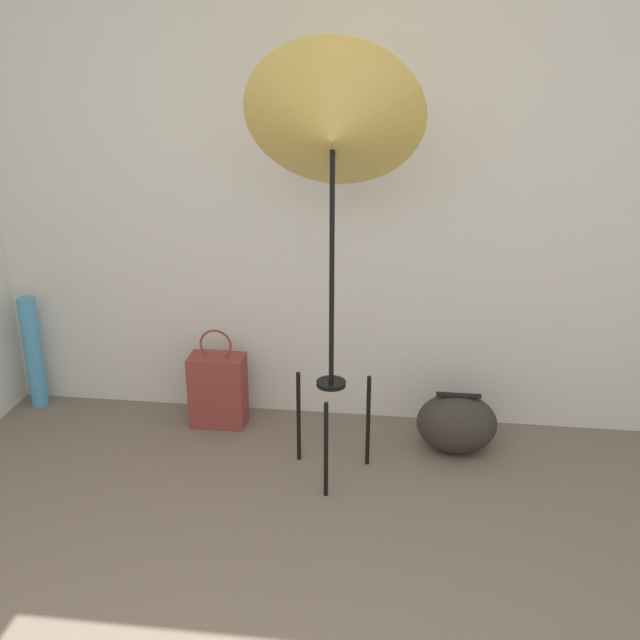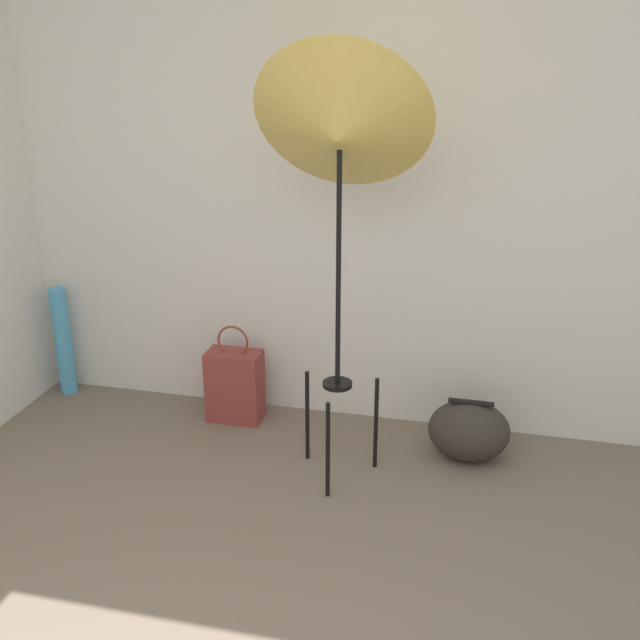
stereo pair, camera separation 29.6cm
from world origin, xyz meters
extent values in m
cube|color=silver|center=(0.00, 2.57, 1.30)|extent=(8.00, 0.05, 2.60)
cylinder|color=black|center=(0.08, 1.77, 0.23)|extent=(0.02, 0.02, 0.46)
cylinder|color=black|center=(-0.08, 2.05, 0.23)|extent=(0.02, 0.02, 0.46)
cylinder|color=black|center=(0.25, 2.05, 0.23)|extent=(0.02, 0.02, 0.46)
cylinder|color=black|center=(0.08, 1.96, 0.46)|extent=(0.13, 0.13, 0.02)
cylinder|color=black|center=(0.08, 1.96, 1.02)|extent=(0.02, 0.02, 1.11)
cone|color=#D1B251|center=(0.08, 1.96, 1.57)|extent=(0.74, 0.54, 0.70)
cube|color=brown|center=(-0.56, 2.36, 0.19)|extent=(0.28, 0.16, 0.38)
torus|color=brown|center=(-0.56, 2.36, 0.45)|extent=(0.17, 0.01, 0.17)
ellipsoid|color=#332D28|center=(0.67, 2.24, 0.15)|extent=(0.39, 0.30, 0.30)
cube|color=black|center=(0.67, 2.24, 0.30)|extent=(0.21, 0.04, 0.01)
cylinder|color=#4CA3D1|center=(-1.60, 2.44, 0.31)|extent=(0.09, 0.09, 0.62)
camera|label=1|loc=(0.41, -1.05, 1.92)|focal=42.00mm
camera|label=2|loc=(0.70, -1.00, 1.92)|focal=42.00mm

